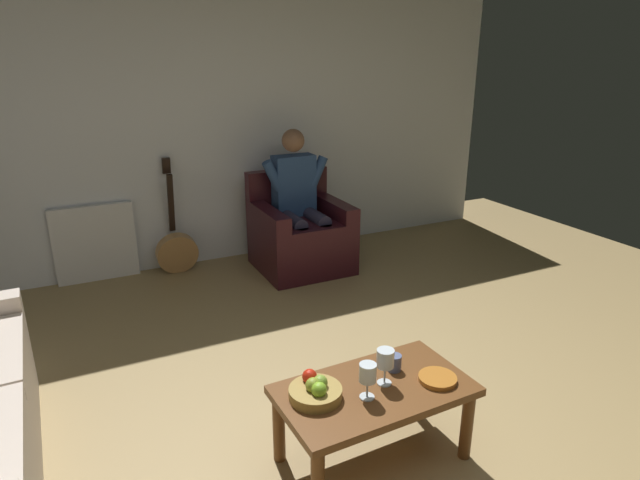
{
  "coord_description": "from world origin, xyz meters",
  "views": [
    {
      "loc": [
        1.41,
        1.68,
        1.9
      ],
      "look_at": [
        -0.14,
        -1.5,
        0.67
      ],
      "focal_mm": 30.16,
      "sensor_mm": 36.0,
      "label": 1
    }
  ],
  "objects_px": {
    "person_seated": "(299,197)",
    "decorative_dish": "(438,379)",
    "candle_jar": "(394,363)",
    "wine_glass_near": "(368,375)",
    "wine_glass_far": "(385,360)",
    "coffee_table": "(374,399)",
    "armchair": "(300,235)",
    "fruit_bowl": "(315,390)",
    "guitar": "(177,249)"
  },
  "relations": [
    {
      "from": "person_seated",
      "to": "wine_glass_near",
      "type": "xyz_separation_m",
      "value": [
        0.79,
        2.53,
        -0.14
      ]
    },
    {
      "from": "wine_glass_far",
      "to": "candle_jar",
      "type": "xyz_separation_m",
      "value": [
        -0.11,
        -0.08,
        -0.09
      ]
    },
    {
      "from": "guitar",
      "to": "wine_glass_far",
      "type": "distance_m",
      "value": 2.89
    },
    {
      "from": "wine_glass_near",
      "to": "wine_glass_far",
      "type": "bearing_deg",
      "value": -155.77
    },
    {
      "from": "wine_glass_far",
      "to": "fruit_bowl",
      "type": "distance_m",
      "value": 0.36
    },
    {
      "from": "decorative_dish",
      "to": "candle_jar",
      "type": "distance_m",
      "value": 0.22
    },
    {
      "from": "candle_jar",
      "to": "wine_glass_near",
      "type": "bearing_deg",
      "value": 30.13
    },
    {
      "from": "decorative_dish",
      "to": "wine_glass_far",
      "type": "bearing_deg",
      "value": -21.27
    },
    {
      "from": "armchair",
      "to": "fruit_bowl",
      "type": "relative_size",
      "value": 3.56
    },
    {
      "from": "person_seated",
      "to": "fruit_bowl",
      "type": "bearing_deg",
      "value": 67.78
    },
    {
      "from": "coffee_table",
      "to": "candle_jar",
      "type": "bearing_deg",
      "value": -152.53
    },
    {
      "from": "person_seated",
      "to": "decorative_dish",
      "type": "height_order",
      "value": "person_seated"
    },
    {
      "from": "coffee_table",
      "to": "decorative_dish",
      "type": "xyz_separation_m",
      "value": [
        -0.3,
        0.09,
        0.08
      ]
    },
    {
      "from": "person_seated",
      "to": "coffee_table",
      "type": "distance_m",
      "value": 2.6
    },
    {
      "from": "guitar",
      "to": "armchair",
      "type": "bearing_deg",
      "value": 160.27
    },
    {
      "from": "wine_glass_near",
      "to": "fruit_bowl",
      "type": "bearing_deg",
      "value": -26.33
    },
    {
      "from": "wine_glass_near",
      "to": "wine_glass_far",
      "type": "distance_m",
      "value": 0.14
    },
    {
      "from": "guitar",
      "to": "wine_glass_near",
      "type": "bearing_deg",
      "value": 95.26
    },
    {
      "from": "person_seated",
      "to": "candle_jar",
      "type": "bearing_deg",
      "value": 77.24
    },
    {
      "from": "guitar",
      "to": "decorative_dish",
      "type": "relative_size",
      "value": 5.63
    },
    {
      "from": "armchair",
      "to": "wine_glass_far",
      "type": "relative_size",
      "value": 4.82
    },
    {
      "from": "decorative_dish",
      "to": "coffee_table",
      "type": "bearing_deg",
      "value": -16.41
    },
    {
      "from": "coffee_table",
      "to": "guitar",
      "type": "bearing_deg",
      "value": -83.16
    },
    {
      "from": "wine_glass_near",
      "to": "armchair",
      "type": "bearing_deg",
      "value": -107.37
    },
    {
      "from": "fruit_bowl",
      "to": "wine_glass_near",
      "type": "bearing_deg",
      "value": 153.67
    },
    {
      "from": "armchair",
      "to": "wine_glass_near",
      "type": "distance_m",
      "value": 2.65
    },
    {
      "from": "person_seated",
      "to": "fruit_bowl",
      "type": "distance_m",
      "value": 2.64
    },
    {
      "from": "person_seated",
      "to": "wine_glass_near",
      "type": "distance_m",
      "value": 2.66
    },
    {
      "from": "guitar",
      "to": "fruit_bowl",
      "type": "relative_size",
      "value": 4.23
    },
    {
      "from": "wine_glass_near",
      "to": "wine_glass_far",
      "type": "relative_size",
      "value": 0.96
    },
    {
      "from": "candle_jar",
      "to": "fruit_bowl",
      "type": "bearing_deg",
      "value": 4.28
    },
    {
      "from": "person_seated",
      "to": "candle_jar",
      "type": "distance_m",
      "value": 2.47
    },
    {
      "from": "wine_glass_far",
      "to": "fruit_bowl",
      "type": "height_order",
      "value": "wine_glass_far"
    },
    {
      "from": "wine_glass_far",
      "to": "person_seated",
      "type": "bearing_deg",
      "value": -104.9
    },
    {
      "from": "candle_jar",
      "to": "armchair",
      "type": "bearing_deg",
      "value": -103.0
    },
    {
      "from": "person_seated",
      "to": "wine_glass_far",
      "type": "xyz_separation_m",
      "value": [
        0.66,
        2.47,
        -0.14
      ]
    },
    {
      "from": "armchair",
      "to": "person_seated",
      "type": "xyz_separation_m",
      "value": [
        -0.0,
        -0.01,
        0.36
      ]
    },
    {
      "from": "armchair",
      "to": "fruit_bowl",
      "type": "height_order",
      "value": "armchair"
    },
    {
      "from": "armchair",
      "to": "wine_glass_far",
      "type": "bearing_deg",
      "value": 75.25
    },
    {
      "from": "fruit_bowl",
      "to": "candle_jar",
      "type": "distance_m",
      "value": 0.45
    },
    {
      "from": "wine_glass_near",
      "to": "guitar",
      "type": "bearing_deg",
      "value": -84.74
    },
    {
      "from": "person_seated",
      "to": "decorative_dish",
      "type": "distance_m",
      "value": 2.61
    },
    {
      "from": "coffee_table",
      "to": "person_seated",
      "type": "bearing_deg",
      "value": -106.09
    },
    {
      "from": "coffee_table",
      "to": "fruit_bowl",
      "type": "distance_m",
      "value": 0.31
    },
    {
      "from": "person_seated",
      "to": "decorative_dish",
      "type": "bearing_deg",
      "value": 81.0
    },
    {
      "from": "coffee_table",
      "to": "wine_glass_near",
      "type": "distance_m",
      "value": 0.21
    },
    {
      "from": "armchair",
      "to": "wine_glass_far",
      "type": "xyz_separation_m",
      "value": [
        0.66,
        2.46,
        0.22
      ]
    },
    {
      "from": "coffee_table",
      "to": "decorative_dish",
      "type": "distance_m",
      "value": 0.32
    },
    {
      "from": "guitar",
      "to": "candle_jar",
      "type": "height_order",
      "value": "guitar"
    },
    {
      "from": "person_seated",
      "to": "wine_glass_near",
      "type": "height_order",
      "value": "person_seated"
    }
  ]
}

